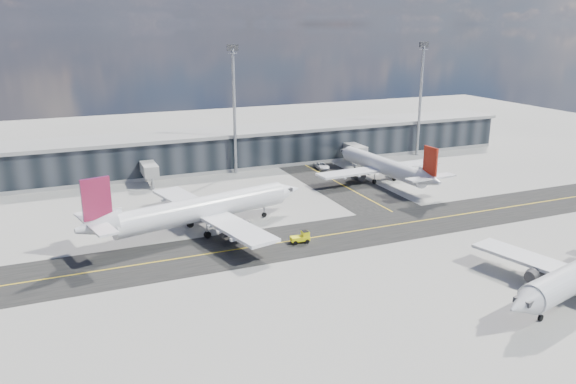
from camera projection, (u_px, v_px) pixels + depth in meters
name	position (u px, v px, depth m)	size (l,w,h in m)	color
ground	(330.00, 245.00, 87.43)	(300.00, 300.00, 0.00)	gray
taxiway_lanes	(322.00, 221.00, 98.37)	(180.00, 63.00, 0.03)	black
terminal_concourse	(227.00, 150.00, 134.81)	(152.00, 19.80, 8.80)	black
floodlight_masts	(234.00, 106.00, 125.37)	(102.50, 0.70, 28.90)	gray
airliner_af	(200.00, 209.00, 91.86)	(40.06, 34.43, 11.97)	white
airliner_redtail	(384.00, 166.00, 121.69)	(30.42, 35.67, 10.56)	white
baggage_tug	(302.00, 237.00, 88.26)	(3.07, 1.74, 1.85)	#FBF80D
service_van	(322.00, 166.00, 133.53)	(2.46, 5.34, 1.48)	white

